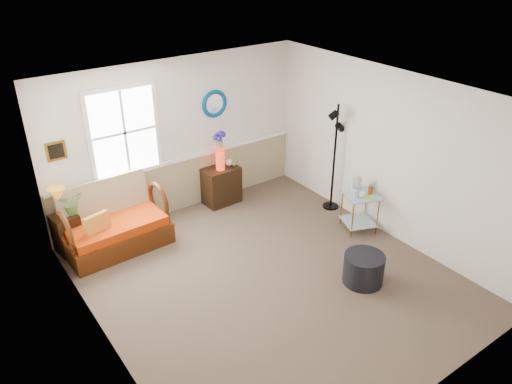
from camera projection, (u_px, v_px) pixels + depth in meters
floor at (269, 279)px, 6.94m from camera, size 4.50×5.00×0.01m
ceiling at (272, 97)px, 5.73m from camera, size 4.50×5.00×0.01m
walls at (271, 197)px, 6.34m from camera, size 4.51×5.01×2.60m
wainscot at (182, 185)px, 8.52m from camera, size 4.46×0.02×0.90m
chair_rail at (181, 160)px, 8.29m from camera, size 4.46×0.04×0.06m
window at (124, 133)px, 7.51m from camera, size 1.14×0.06×1.44m
picture at (56, 151)px, 7.01m from camera, size 0.28×0.03×0.28m
mirror at (214, 104)px, 8.27m from camera, size 0.47×0.07×0.47m
loveseat at (114, 218)px, 7.42m from camera, size 1.55×0.92×1.00m
throw_pillow at (98, 227)px, 7.18m from camera, size 0.39×0.18×0.38m
lamp_stand at (67, 234)px, 7.40m from camera, size 0.39×0.39×0.61m
table_lamp at (59, 202)px, 7.15m from camera, size 0.29×0.29×0.46m
potted_plant at (71, 204)px, 7.26m from camera, size 0.40×0.43×0.30m
cabinet at (221, 185)px, 8.75m from camera, size 0.63×0.41×0.67m
flower_vase at (220, 151)px, 8.40m from camera, size 0.26×0.26×0.67m
side_table at (359, 212)px, 7.95m from camera, size 0.65×0.65×0.64m
tabletop_items at (363, 186)px, 7.79m from camera, size 0.57×0.57×0.25m
floor_lamp at (334, 158)px, 8.31m from camera, size 0.34×0.34×1.87m
ottoman at (364, 269)px, 6.79m from camera, size 0.70×0.70×0.43m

